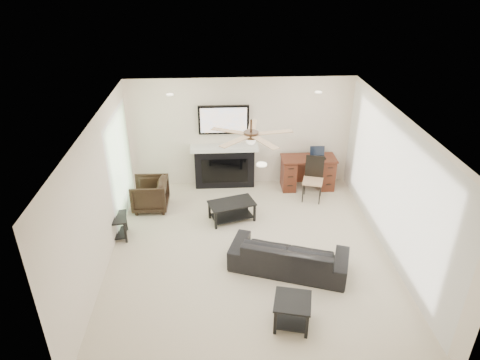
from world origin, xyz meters
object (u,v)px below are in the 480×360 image
at_px(armchair, 150,194).
at_px(fireplace_unit, 224,148).
at_px(coffee_table, 232,211).
at_px(desk, 308,173).
at_px(sofa, 289,255).

distance_m(armchair, fireplace_unit, 1.94).
bearing_deg(fireplace_unit, coffee_table, -85.92).
bearing_deg(fireplace_unit, desk, -5.76).
bearing_deg(coffee_table, desk, 18.19).
xyz_separation_m(sofa, coffee_table, (-0.90, 1.60, -0.09)).
relative_size(sofa, desk, 1.61).
relative_size(armchair, coffee_table, 0.82).
bearing_deg(fireplace_unit, sofa, -71.84).
bearing_deg(desk, fireplace_unit, 174.24).
distance_m(coffee_table, fireplace_unit, 1.65).
bearing_deg(coffee_table, sofa, -77.82).
relative_size(armchair, desk, 0.60).
xyz_separation_m(coffee_table, fireplace_unit, (-0.10, 1.46, 0.75)).
bearing_deg(sofa, coffee_table, -41.56).
relative_size(coffee_table, desk, 0.74).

